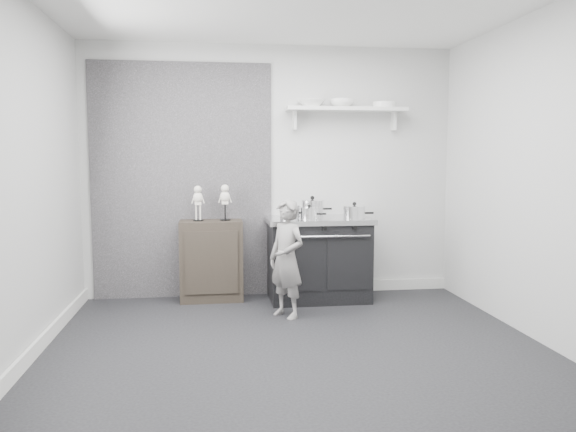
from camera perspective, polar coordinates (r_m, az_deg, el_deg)
The scene contains 15 objects.
ground at distance 4.59m, azimuth 0.73°, elevation -13.19°, with size 4.00×4.00×0.00m, color black.
room_shell at distance 4.47m, azimuth -0.66°, elevation 7.68°, with size 4.02×3.62×2.71m.
wall_shelf at distance 6.15m, azimuth 5.93°, elevation 10.64°, with size 1.30×0.26×0.24m.
stove at distance 5.96m, azimuth 3.11°, elevation -4.31°, with size 1.09×0.68×0.88m.
side_cabinet at distance 5.99m, azimuth -7.78°, elevation -4.49°, with size 0.65×0.38×0.85m, color black.
child at distance 5.28m, azimuth -0.13°, elevation -4.38°, with size 0.41×0.27×1.11m, color gray.
pot_front_left at distance 5.72m, azimuth 0.19°, elevation 0.39°, with size 0.29×0.21×0.18m.
pot_back_left at distance 5.98m, azimuth 2.49°, elevation 0.80°, with size 0.34×0.25×0.22m.
pot_front_right at distance 5.78m, azimuth 6.76°, elevation 0.37°, with size 0.32×0.23×0.18m.
pot_front_center at distance 5.72m, azimuth 2.18°, elevation 0.28°, with size 0.26×0.18×0.15m.
skeleton_full at distance 5.91m, azimuth -9.13°, elevation 1.56°, with size 0.12×0.08×0.42m, color silver, non-canonical shape.
skeleton_torso at distance 5.91m, azimuth -6.42°, elevation 1.65°, with size 0.12×0.08×0.44m, color silver, non-canonical shape.
bowl_large at distance 6.07m, azimuth 2.39°, elevation 11.36°, with size 0.29×0.29×0.07m, color white.
bowl_small at distance 6.14m, azimuth 5.51°, elevation 11.33°, with size 0.26×0.26×0.08m, color white.
plate_stack at distance 6.26m, azimuth 9.76°, elevation 11.07°, with size 0.25×0.25×0.06m, color white.
Camera 1 is at (-0.64, -4.28, 1.51)m, focal length 35.00 mm.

